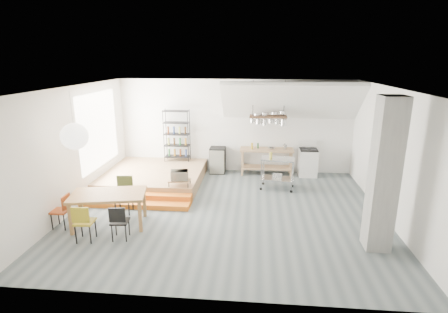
# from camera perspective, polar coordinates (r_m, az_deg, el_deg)

# --- Properties ---
(floor) EXTENTS (8.00, 8.00, 0.00)m
(floor) POSITION_cam_1_polar(r_m,az_deg,el_deg) (9.28, 0.43, -8.91)
(floor) COLOR #4F595C
(floor) RESTS_ON ground
(wall_back) EXTENTS (8.00, 0.04, 3.20)m
(wall_back) POSITION_cam_1_polar(r_m,az_deg,el_deg) (12.14, 1.85, 4.95)
(wall_back) COLOR silver
(wall_back) RESTS_ON ground
(wall_left) EXTENTS (0.04, 7.00, 3.20)m
(wall_left) POSITION_cam_1_polar(r_m,az_deg,el_deg) (9.90, -23.31, 1.17)
(wall_left) COLOR silver
(wall_left) RESTS_ON ground
(wall_right) EXTENTS (0.04, 7.00, 3.20)m
(wall_right) POSITION_cam_1_polar(r_m,az_deg,el_deg) (9.31, 25.80, 0.01)
(wall_right) COLOR silver
(wall_right) RESTS_ON ground
(ceiling) EXTENTS (8.00, 7.00, 0.02)m
(ceiling) POSITION_cam_1_polar(r_m,az_deg,el_deg) (8.46, 0.47, 11.19)
(ceiling) COLOR white
(ceiling) RESTS_ON wall_back
(slope_ceiling) EXTENTS (4.40, 1.44, 1.32)m
(slope_ceiling) POSITION_cam_1_polar(r_m,az_deg,el_deg) (11.43, 10.85, 8.83)
(slope_ceiling) COLOR white
(slope_ceiling) RESTS_ON wall_back
(window_pane) EXTENTS (0.02, 2.50, 2.20)m
(window_pane) POSITION_cam_1_polar(r_m,az_deg,el_deg) (11.15, -19.74, 4.11)
(window_pane) COLOR white
(window_pane) RESTS_ON wall_left
(platform) EXTENTS (3.00, 3.00, 0.40)m
(platform) POSITION_cam_1_polar(r_m,az_deg,el_deg) (11.49, -11.25, -3.21)
(platform) COLOR #9F744F
(platform) RESTS_ON ground
(step_lower) EXTENTS (3.00, 0.35, 0.13)m
(step_lower) POSITION_cam_1_polar(r_m,az_deg,el_deg) (9.81, -14.39, -7.60)
(step_lower) COLOR orange
(step_lower) RESTS_ON ground
(step_upper) EXTENTS (3.00, 0.35, 0.27)m
(step_upper) POSITION_cam_1_polar(r_m,az_deg,el_deg) (10.09, -13.76, -6.49)
(step_upper) COLOR orange
(step_upper) RESTS_ON ground
(concrete_column) EXTENTS (0.50, 0.50, 3.20)m
(concrete_column) POSITION_cam_1_polar(r_m,az_deg,el_deg) (7.72, 24.66, -2.87)
(concrete_column) COLOR gray
(concrete_column) RESTS_ON ground
(kitchen_counter) EXTENTS (1.80, 0.60, 0.91)m
(kitchen_counter) POSITION_cam_1_polar(r_m,az_deg,el_deg) (12.01, 6.95, -0.06)
(kitchen_counter) COLOR #9F744F
(kitchen_counter) RESTS_ON ground
(stove) EXTENTS (0.60, 0.60, 1.18)m
(stove) POSITION_cam_1_polar(r_m,az_deg,el_deg) (12.18, 13.52, -0.87)
(stove) COLOR white
(stove) RESTS_ON ground
(pot_rack) EXTENTS (1.20, 0.50, 1.43)m
(pot_rack) POSITION_cam_1_polar(r_m,az_deg,el_deg) (11.49, 7.34, 6.12)
(pot_rack) COLOR #3F2719
(pot_rack) RESTS_ON ceiling
(wire_shelving) EXTENTS (0.88, 0.38, 1.80)m
(wire_shelving) POSITION_cam_1_polar(r_m,az_deg,el_deg) (12.18, -7.70, 3.55)
(wire_shelving) COLOR black
(wire_shelving) RESTS_ON platform
(microwave_shelf) EXTENTS (0.60, 0.40, 0.16)m
(microwave_shelf) POSITION_cam_1_polar(r_m,az_deg,el_deg) (9.97, -7.26, -3.88)
(microwave_shelf) COLOR #9F744F
(microwave_shelf) RESTS_ON platform
(paper_lantern) EXTENTS (0.60, 0.60, 0.60)m
(paper_lantern) POSITION_cam_1_polar(r_m,az_deg,el_deg) (8.45, -23.22, 3.04)
(paper_lantern) COLOR white
(paper_lantern) RESTS_ON ceiling
(dining_table) EXTENTS (1.86, 1.27, 0.81)m
(dining_table) POSITION_cam_1_polar(r_m,az_deg,el_deg) (8.71, -18.39, -6.29)
(dining_table) COLOR #936135
(dining_table) RESTS_ON ground
(chair_mustard) EXTENTS (0.42, 0.42, 0.86)m
(chair_mustard) POSITION_cam_1_polar(r_m,az_deg,el_deg) (8.21, -22.02, -9.64)
(chair_mustard) COLOR #AE991D
(chair_mustard) RESTS_ON ground
(chair_black) EXTENTS (0.41, 0.41, 0.81)m
(chair_black) POSITION_cam_1_polar(r_m,az_deg,el_deg) (8.04, -16.78, -9.89)
(chair_black) COLOR black
(chair_black) RESTS_ON ground
(chair_olive) EXTENTS (0.46, 0.46, 0.94)m
(chair_olive) POSITION_cam_1_polar(r_m,az_deg,el_deg) (9.42, -16.00, -5.44)
(chair_olive) COLOR #4D592A
(chair_olive) RESTS_ON ground
(chair_red) EXTENTS (0.38, 0.38, 0.82)m
(chair_red) POSITION_cam_1_polar(r_m,az_deg,el_deg) (9.08, -24.84, -7.68)
(chair_red) COLOR #9E3E16
(chair_red) RESTS_ON ground
(rolling_cart) EXTENTS (1.06, 0.70, 0.97)m
(rolling_cart) POSITION_cam_1_polar(r_m,az_deg,el_deg) (10.72, 8.73, -2.05)
(rolling_cart) COLOR silver
(rolling_cart) RESTS_ON ground
(mini_fridge) EXTENTS (0.53, 0.53, 0.90)m
(mini_fridge) POSITION_cam_1_polar(r_m,az_deg,el_deg) (12.17, -1.04, -0.59)
(mini_fridge) COLOR black
(mini_fridge) RESTS_ON ground
(microwave) EXTENTS (0.54, 0.41, 0.27)m
(microwave) POSITION_cam_1_polar(r_m,az_deg,el_deg) (9.92, -7.29, -3.05)
(microwave) COLOR beige
(microwave) RESTS_ON microwave_shelf
(bowl) EXTENTS (0.27, 0.27, 0.06)m
(bowl) POSITION_cam_1_polar(r_m,az_deg,el_deg) (11.89, 7.77, 1.32)
(bowl) COLOR silver
(bowl) RESTS_ON kitchen_counter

